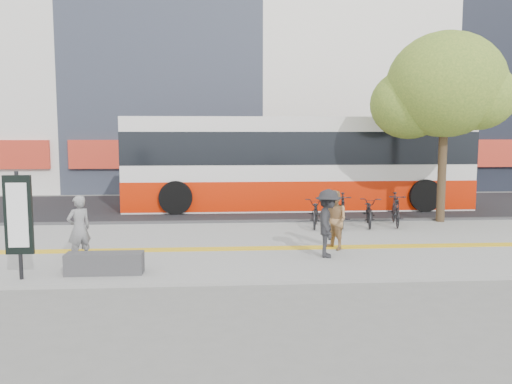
{
  "coord_description": "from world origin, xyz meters",
  "views": [
    {
      "loc": [
        -0.17,
        -12.15,
        3.03
      ],
      "look_at": [
        0.82,
        2.0,
        1.43
      ],
      "focal_mm": 36.72,
      "sensor_mm": 36.0,
      "label": 1
    }
  ],
  "objects": [
    {
      "name": "ground",
      "position": [
        0.0,
        0.0,
        0.0
      ],
      "size": [
        120.0,
        120.0,
        0.0
      ],
      "primitive_type": "plane",
      "color": "#61615D",
      "rests_on": "ground"
    },
    {
      "name": "signboard",
      "position": [
        -4.2,
        -1.51,
        1.37
      ],
      "size": [
        0.55,
        0.1,
        2.2
      ],
      "color": "black",
      "rests_on": "sidewalk"
    },
    {
      "name": "bus",
      "position": [
        2.91,
        8.5,
        1.74
      ],
      "size": [
        13.45,
        3.19,
        3.58
      ],
      "color": "silver",
      "rests_on": "street"
    },
    {
      "name": "pedestrian_tan",
      "position": [
        2.72,
        0.77,
        0.84
      ],
      "size": [
        0.84,
        0.91,
        1.51
      ],
      "primitive_type": "imported",
      "rotation": [
        0.0,
        0.0,
        -1.12
      ],
      "color": "#9E774A",
      "rests_on": "sidewalk"
    },
    {
      "name": "bicycle_row",
      "position": [
        4.1,
        4.0,
        0.58
      ],
      "size": [
        3.51,
        1.9,
        1.05
      ],
      "color": "black",
      "rests_on": "sidewalk"
    },
    {
      "name": "pedestrian_dark",
      "position": [
        2.39,
        -0.03,
        0.89
      ],
      "size": [
        0.8,
        1.15,
        1.63
      ],
      "primitive_type": "imported",
      "rotation": [
        0.0,
        0.0,
        1.38
      ],
      "color": "black",
      "rests_on": "sidewalk"
    },
    {
      "name": "bench",
      "position": [
        -2.6,
        -1.2,
        0.3
      ],
      "size": [
        1.6,
        0.45,
        0.45
      ],
      "primitive_type": "cube",
      "color": "#373739",
      "rests_on": "sidewalk"
    },
    {
      "name": "sidewalk",
      "position": [
        0.0,
        1.5,
        0.04
      ],
      "size": [
        40.0,
        7.0,
        0.08
      ],
      "primitive_type": "cube",
      "color": "slate",
      "rests_on": "ground"
    },
    {
      "name": "street_tree",
      "position": [
        7.18,
        4.82,
        4.51
      ],
      "size": [
        4.4,
        3.8,
        6.31
      ],
      "color": "#3C2C1B",
      "rests_on": "sidewalk"
    },
    {
      "name": "seated_woman",
      "position": [
        -3.4,
        -0.09,
        0.85
      ],
      "size": [
        0.67,
        0.64,
        1.54
      ],
      "primitive_type": "imported",
      "rotation": [
        0.0,
        0.0,
        3.84
      ],
      "color": "black",
      "rests_on": "sidewalk"
    },
    {
      "name": "street",
      "position": [
        0.0,
        9.0,
        0.03
      ],
      "size": [
        40.0,
        8.0,
        0.06
      ],
      "primitive_type": "cube",
      "color": "black",
      "rests_on": "ground"
    },
    {
      "name": "curb",
      "position": [
        0.0,
        5.0,
        0.07
      ],
      "size": [
        40.0,
        0.25,
        0.14
      ],
      "primitive_type": "cube",
      "color": "#373739",
      "rests_on": "ground"
    },
    {
      "name": "tactile_strip",
      "position": [
        0.0,
        1.0,
        0.09
      ],
      "size": [
        40.0,
        0.45,
        0.01
      ],
      "primitive_type": "cube",
      "color": "gold",
      "rests_on": "sidewalk"
    }
  ]
}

